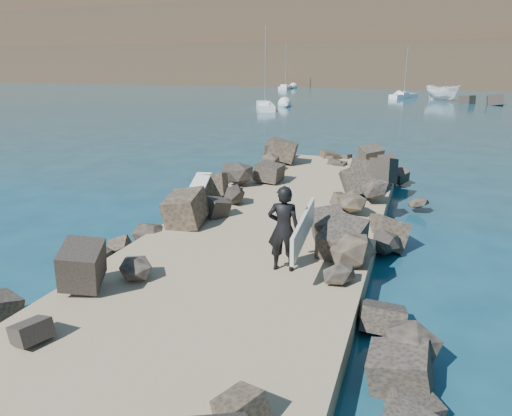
% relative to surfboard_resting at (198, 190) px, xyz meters
% --- Properties ---
extents(ground, '(800.00, 800.00, 0.00)m').
position_rel_surfboard_resting_xyz_m(ground, '(2.98, -1.58, -1.04)').
color(ground, '#0F384C').
rests_on(ground, ground).
extents(jetty, '(6.00, 26.00, 0.60)m').
position_rel_surfboard_resting_xyz_m(jetty, '(2.98, -3.58, -0.74)').
color(jetty, '#8C7759').
rests_on(jetty, ground).
extents(riprap_left, '(2.60, 22.00, 1.00)m').
position_rel_surfboard_resting_xyz_m(riprap_left, '(0.08, -3.08, -0.54)').
color(riprap_left, black).
rests_on(riprap_left, ground).
extents(riprap_right, '(2.60, 22.00, 1.00)m').
position_rel_surfboard_resting_xyz_m(riprap_right, '(5.88, -3.08, -0.54)').
color(riprap_right, black).
rests_on(riprap_right, ground).
extents(headland, '(360.00, 140.00, 32.00)m').
position_rel_surfboard_resting_xyz_m(headland, '(12.98, 158.42, 14.96)').
color(headland, '#2D4919').
rests_on(headland, ground).
extents(surfboard_resting, '(1.00, 2.19, 0.07)m').
position_rel_surfboard_resting_xyz_m(surfboard_resting, '(0.00, 0.00, 0.00)').
color(surfboard_resting, white).
rests_on(surfboard_resting, riprap_left).
extents(boat_imported, '(5.66, 5.77, 2.27)m').
position_rel_surfboard_resting_xyz_m(boat_imported, '(9.38, 59.17, 0.10)').
color(boat_imported, white).
rests_on(boat_imported, ground).
extents(surfer_with_board, '(0.95, 2.44, 1.96)m').
position_rel_surfboard_resting_xyz_m(surfer_with_board, '(4.22, -4.04, 0.55)').
color(surfer_with_board, black).
rests_on(surfer_with_board, jetty).
extents(sailboat_e, '(2.65, 7.93, 9.31)m').
position_rel_surfboard_resting_xyz_m(sailboat_e, '(-20.49, 81.36, -0.69)').
color(sailboat_e, silver).
rests_on(sailboat_e, ground).
extents(sailboat_a, '(4.54, 7.82, 9.29)m').
position_rel_surfboard_resting_xyz_m(sailboat_a, '(-10.47, 38.23, -0.69)').
color(sailboat_a, silver).
rests_on(sailboat_a, ground).
extents(sailboat_b, '(4.06, 6.31, 7.73)m').
position_rel_surfboard_resting_xyz_m(sailboat_b, '(3.95, 62.23, -0.69)').
color(sailboat_b, silver).
rests_on(sailboat_b, ground).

